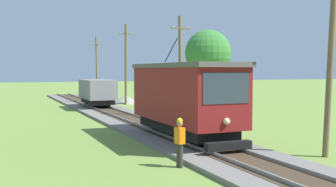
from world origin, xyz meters
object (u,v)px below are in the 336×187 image
(utility_pole_far, at_px, (126,64))
(tree_left_near, at_px, (208,53))
(utility_pole_mid, at_px, (180,66))
(track_worker, at_px, (180,140))
(freight_car, at_px, (97,92))
(red_tram, at_px, (184,97))
(utility_pole_distant, at_px, (97,66))
(gravel_pile, at_px, (126,99))
(utility_pole_near_tram, at_px, (330,61))
(tree_left_far, at_px, (208,53))

(utility_pole_far, bearing_deg, tree_left_near, -9.79)
(utility_pole_mid, height_order, track_worker, utility_pole_mid)
(utility_pole_mid, distance_m, utility_pole_far, 13.39)
(tree_left_near, bearing_deg, track_worker, -119.91)
(utility_pole_mid, bearing_deg, freight_car, 110.40)
(red_tram, distance_m, utility_pole_mid, 9.58)
(utility_pole_distant, relative_size, track_worker, 4.36)
(red_tram, distance_m, tree_left_near, 24.17)
(gravel_pile, bearing_deg, freight_car, -130.76)
(gravel_pile, bearing_deg, track_worker, -102.95)
(utility_pole_near_tram, relative_size, gravel_pile, 2.60)
(utility_pole_far, distance_m, utility_pole_distant, 13.06)
(red_tram, distance_m, utility_pole_far, 22.47)
(utility_pole_distant, bearing_deg, utility_pole_mid, -90.00)
(red_tram, xyz_separation_m, utility_pole_mid, (3.71, 8.69, 1.57))
(red_tram, relative_size, utility_pole_far, 1.05)
(utility_pole_near_tram, relative_size, tree_left_near, 0.99)
(red_tram, xyz_separation_m, utility_pole_near_tram, (3.71, -5.64, 1.65))
(freight_car, xyz_separation_m, utility_pole_distant, (3.72, 16.45, 2.43))
(red_tram, height_order, utility_pole_near_tram, utility_pole_near_tram)
(freight_car, distance_m, utility_pole_far, 5.66)
(track_worker, distance_m, tree_left_far, 28.21)
(freight_car, relative_size, utility_pole_mid, 0.71)
(track_worker, bearing_deg, tree_left_far, -127.79)
(gravel_pile, bearing_deg, utility_pole_far, -105.35)
(utility_pole_mid, height_order, gravel_pile, utility_pole_mid)
(utility_pole_mid, relative_size, utility_pole_distant, 0.94)
(freight_car, distance_m, utility_pole_near_tram, 24.72)
(utility_pole_distant, height_order, gravel_pile, utility_pole_distant)
(utility_pole_near_tram, relative_size, utility_pole_mid, 1.02)
(red_tram, bearing_deg, utility_pole_near_tram, -56.64)
(freight_car, distance_m, tree_left_far, 12.15)
(track_worker, bearing_deg, red_tram, -124.14)
(freight_car, height_order, tree_left_far, tree_left_far)
(utility_pole_near_tram, xyz_separation_m, tree_left_far, (7.85, 24.90, 1.40))
(utility_pole_mid, xyz_separation_m, utility_pole_far, (0.00, 13.39, 0.39))
(utility_pole_far, bearing_deg, utility_pole_mid, -90.00)
(freight_car, xyz_separation_m, track_worker, (-2.42, -23.56, -0.57))
(gravel_pile, relative_size, tree_left_far, 0.38)
(freight_car, bearing_deg, tree_left_far, 2.84)
(utility_pole_mid, bearing_deg, track_worker, -114.36)
(red_tram, distance_m, utility_pole_near_tram, 6.95)
(freight_car, bearing_deg, utility_pole_mid, -69.60)
(red_tram, height_order, freight_car, red_tram)
(freight_car, height_order, utility_pole_far, utility_pole_far)
(gravel_pile, distance_m, track_worker, 29.05)
(freight_car, distance_m, gravel_pile, 6.36)
(tree_left_far, bearing_deg, utility_pole_distant, 116.30)
(freight_car, xyz_separation_m, tree_left_near, (12.24, 1.92, 3.79))
(red_tram, xyz_separation_m, freight_car, (-0.00, 18.68, -0.64))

